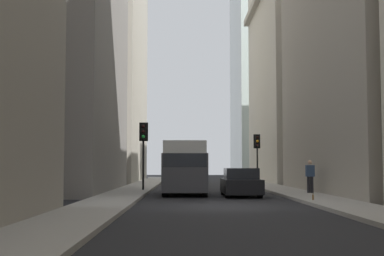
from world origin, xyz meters
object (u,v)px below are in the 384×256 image
(traffic_light_far_junction, at_px, (143,140))
(discarded_bottle, at_px, (313,197))
(delivery_truck, at_px, (185,167))
(traffic_light_midblock, at_px, (257,147))
(pedestrian, at_px, (310,175))
(sedan_black, at_px, (241,183))

(traffic_light_far_junction, distance_m, discarded_bottle, 12.45)
(delivery_truck, distance_m, traffic_light_midblock, 14.03)
(traffic_light_midblock, relative_size, pedestrian, 2.28)
(sedan_black, height_order, traffic_light_far_junction, traffic_light_far_junction)
(traffic_light_far_junction, xyz_separation_m, pedestrian, (-3.72, -8.91, -1.98))
(sedan_black, distance_m, pedestrian, 3.81)
(traffic_light_midblock, xyz_separation_m, traffic_light_far_junction, (-10.15, 8.09, 0.08))
(delivery_truck, height_order, pedestrian, delivery_truck)
(delivery_truck, height_order, sedan_black, delivery_truck)
(traffic_light_far_junction, relative_size, discarded_bottle, 14.61)
(traffic_light_midblock, bearing_deg, pedestrian, -176.61)
(sedan_black, distance_m, traffic_light_far_junction, 7.34)
(traffic_light_midblock, relative_size, discarded_bottle, 14.24)
(delivery_truck, bearing_deg, sedan_black, -125.19)
(pedestrian, bearing_deg, traffic_light_far_junction, 67.33)
(traffic_light_far_junction, height_order, discarded_bottle, traffic_light_far_junction)
(delivery_truck, xyz_separation_m, traffic_light_midblock, (12.75, -5.67, 1.50))
(traffic_light_far_junction, bearing_deg, discarded_bottle, -140.72)
(sedan_black, relative_size, traffic_light_far_junction, 1.09)
(pedestrian, relative_size, discarded_bottle, 6.25)
(discarded_bottle, bearing_deg, traffic_light_far_junction, 39.28)
(traffic_light_far_junction, bearing_deg, pedestrian, -112.67)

